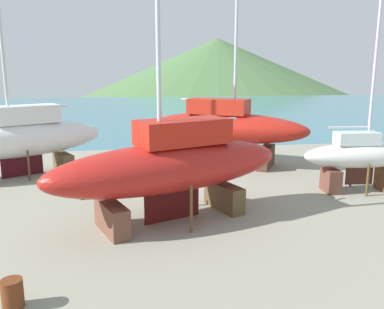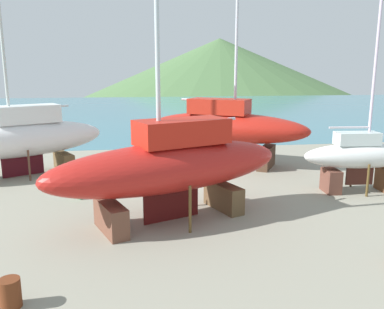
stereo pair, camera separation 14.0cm
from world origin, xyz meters
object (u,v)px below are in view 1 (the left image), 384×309
sailboat_large_starboard (21,138)px  sailboat_small_center (226,127)px  sailboat_mid_port (173,165)px  barrel_tar_black (12,294)px  worker (79,182)px  sailboat_far_slipway (360,157)px

sailboat_large_starboard → sailboat_small_center: sailboat_small_center is taller
sailboat_small_center → sailboat_mid_port: (-4.53, -9.70, -0.16)m
sailboat_large_starboard → sailboat_mid_port: 11.85m
barrel_tar_black → sailboat_small_center: bearing=58.6°
worker → barrel_tar_black: bearing=41.2°
sailboat_large_starboard → sailboat_small_center: 12.80m
sailboat_far_slipway → sailboat_mid_port: size_ratio=0.57×
sailboat_large_starboard → sailboat_far_slipway: bearing=133.7°
sailboat_large_starboard → sailboat_mid_port: sailboat_mid_port is taller
sailboat_mid_port → barrel_tar_black: sailboat_mid_port is taller
sailboat_far_slipway → sailboat_large_starboard: bearing=166.2°
sailboat_small_center → sailboat_mid_port: size_ratio=1.08×
sailboat_large_starboard → sailboat_far_slipway: (18.27, -5.92, -0.45)m
sailboat_small_center → worker: size_ratio=11.13×
sailboat_mid_port → sailboat_large_starboard: bearing=-67.8°
sailboat_far_slipway → worker: sailboat_far_slipway is taller
sailboat_small_center → sailboat_far_slipway: 9.01m
worker → barrel_tar_black: size_ratio=2.06×
sailboat_small_center → worker: bearing=-113.4°
sailboat_small_center → worker: (-8.82, -6.30, -1.70)m
sailboat_small_center → sailboat_far_slipway: (5.52, -7.08, -0.71)m
sailboat_far_slipway → worker: (-14.34, 0.78, -0.99)m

